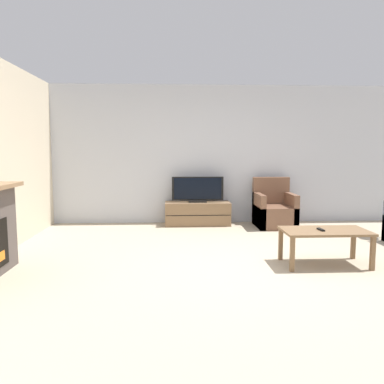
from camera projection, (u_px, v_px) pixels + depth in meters
The scene contains 7 objects.
ground_plane at pixel (254, 265), 4.73m from camera, with size 24.00×24.00×0.00m, color tan.
wall_back at pixel (224, 155), 7.41m from camera, with size 12.00×0.06×2.70m.
tv_stand at pixel (198, 213), 7.22m from camera, with size 1.25×0.45×0.44m.
tv at pixel (198, 190), 7.17m from camera, with size 0.99×0.18×0.49m.
armchair at pixel (274, 211), 7.07m from camera, with size 0.70×0.76×0.92m.
coffee_table at pixel (325, 234), 4.68m from camera, with size 1.06×0.57×0.45m.
remote at pixel (321, 230), 4.65m from camera, with size 0.05×0.15×0.02m.
Camera 1 is at (-1.00, -4.55, 1.44)m, focal length 35.00 mm.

